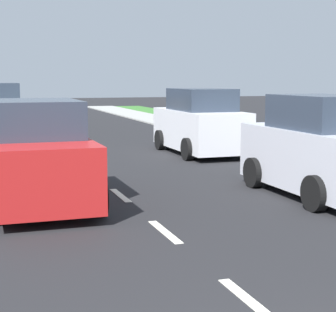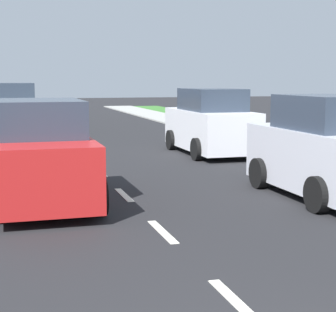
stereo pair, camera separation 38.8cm
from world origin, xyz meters
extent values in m
plane|color=black|center=(0.00, 21.00, 0.00)|extent=(96.00, 96.00, 0.00)
cube|color=silver|center=(0.00, 2.70, 0.01)|extent=(0.14, 1.40, 0.01)
cube|color=silver|center=(0.00, 5.70, 0.01)|extent=(0.14, 1.40, 0.01)
cube|color=silver|center=(0.00, 8.70, 0.01)|extent=(0.14, 1.40, 0.01)
cube|color=silver|center=(0.00, 11.70, 0.01)|extent=(0.14, 1.40, 0.01)
cube|color=silver|center=(0.00, 14.70, 0.01)|extent=(0.14, 1.40, 0.01)
cube|color=silver|center=(0.00, 17.70, 0.01)|extent=(0.14, 1.40, 0.01)
cube|color=silver|center=(0.00, 20.70, 0.01)|extent=(0.14, 1.40, 0.01)
cube|color=silver|center=(0.00, 23.70, 0.01)|extent=(0.14, 1.40, 0.01)
cube|color=silver|center=(0.00, 26.70, 0.01)|extent=(0.14, 1.40, 0.01)
cube|color=silver|center=(0.00, 29.70, 0.01)|extent=(0.14, 1.40, 0.01)
cube|color=silver|center=(0.00, 32.70, 0.01)|extent=(0.14, 1.40, 0.01)
cube|color=silver|center=(0.00, 35.70, 0.01)|extent=(0.14, 1.40, 0.01)
cube|color=silver|center=(0.00, 38.70, 0.01)|extent=(0.14, 1.40, 0.01)
cube|color=silver|center=(0.00, 41.70, 0.01)|extent=(0.14, 1.40, 0.01)
cube|color=silver|center=(0.00, 44.70, 0.01)|extent=(0.14, 1.40, 0.01)
cube|color=silver|center=(0.00, 47.70, 0.01)|extent=(0.14, 1.40, 0.01)
cube|color=slate|center=(-1.84, 23.00, 0.86)|extent=(1.75, 4.29, 1.37)
cube|color=#2D3847|center=(-1.84, 23.11, 1.90)|extent=(1.54, 2.36, 0.70)
cylinder|color=black|center=(-0.95, 21.67, 0.34)|extent=(0.22, 0.68, 0.68)
cylinder|color=black|center=(-0.95, 24.33, 0.34)|extent=(0.22, 0.68, 0.68)
cube|color=red|center=(-1.68, 8.43, 0.75)|extent=(1.77, 4.31, 1.15)
cube|color=#2D3847|center=(-1.68, 8.54, 1.68)|extent=(1.56, 2.37, 0.70)
cylinder|color=black|center=(-0.78, 7.10, 0.34)|extent=(0.22, 0.68, 0.68)
cylinder|color=black|center=(-0.78, 9.77, 0.34)|extent=(0.22, 0.68, 0.68)
cube|color=gray|center=(-1.82, 29.11, 0.74)|extent=(1.67, 4.17, 1.12)
cube|color=#2D3847|center=(-1.82, 29.21, 1.65)|extent=(1.47, 2.30, 0.70)
cylinder|color=black|center=(-0.96, 27.81, 0.34)|extent=(0.22, 0.68, 0.68)
cylinder|color=black|center=(-0.96, 30.40, 0.34)|extent=(0.22, 0.68, 0.68)
cube|color=silver|center=(4.08, 14.45, 0.80)|extent=(1.81, 4.38, 1.24)
cube|color=#2D3847|center=(4.08, 14.34, 1.77)|extent=(1.59, 2.41, 0.70)
cylinder|color=black|center=(3.15, 15.80, 0.34)|extent=(0.22, 0.68, 0.68)
cylinder|color=black|center=(5.00, 15.80, 0.34)|extent=(0.22, 0.68, 0.68)
cylinder|color=black|center=(3.15, 13.09, 0.34)|extent=(0.22, 0.68, 0.68)
cylinder|color=black|center=(5.00, 13.09, 0.34)|extent=(0.22, 0.68, 0.68)
cube|color=silver|center=(3.90, 7.39, 0.79)|extent=(1.62, 3.96, 1.22)
cube|color=#2D3847|center=(3.90, 7.29, 1.75)|extent=(1.43, 2.18, 0.70)
cylinder|color=black|center=(3.07, 8.62, 0.34)|extent=(0.22, 0.68, 0.68)
cylinder|color=black|center=(4.73, 8.62, 0.34)|extent=(0.22, 0.68, 0.68)
cylinder|color=black|center=(3.07, 6.17, 0.34)|extent=(0.22, 0.68, 0.68)
camera|label=1|loc=(-2.75, -2.67, 2.44)|focal=60.48mm
camera|label=2|loc=(-2.38, -2.78, 2.44)|focal=60.48mm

